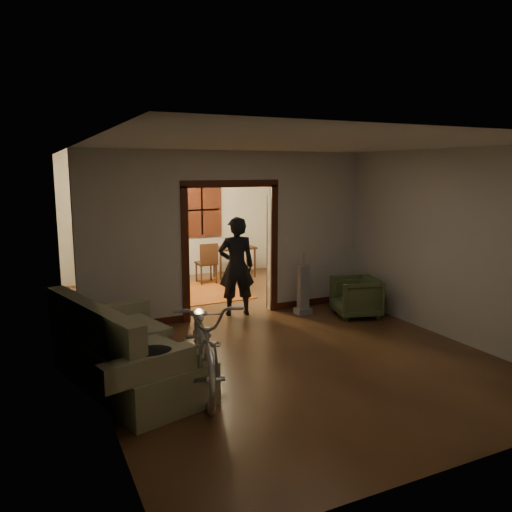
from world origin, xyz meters
TOP-DOWN VIEW (x-y plane):
  - floor at (0.00, 0.00)m, footprint 5.00×8.50m
  - ceiling at (0.00, 0.00)m, footprint 5.00×8.50m
  - wall_back at (0.00, 4.25)m, footprint 5.00×0.02m
  - wall_left at (-2.50, 0.00)m, footprint 0.02×8.50m
  - wall_right at (2.50, 0.00)m, footprint 0.02×8.50m
  - partition_wall at (0.00, 0.75)m, footprint 5.00×0.14m
  - door_casing at (0.00, 0.75)m, footprint 1.74×0.20m
  - far_window at (0.70, 4.21)m, footprint 0.98×0.06m
  - chandelier at (0.00, 2.50)m, footprint 0.24×0.24m
  - light_switch at (1.05, 0.68)m, footprint 0.08×0.01m
  - sofa at (-2.15, -1.39)m, footprint 1.56×2.41m
  - rolled_paper at (-2.05, -1.09)m, footprint 0.10×0.82m
  - jacket at (-2.10, -2.30)m, footprint 0.47×0.36m
  - bicycle at (-1.35, -1.78)m, footprint 1.20×2.19m
  - armchair at (1.91, -0.25)m, footprint 0.90×0.89m
  - vacuum at (1.17, 0.25)m, footprint 0.31×0.27m
  - person at (0.11, 0.72)m, footprint 0.70×0.53m
  - oriental_rug at (0.12, 2.51)m, footprint 1.57×2.03m
  - locker at (-1.17, 3.99)m, footprint 0.92×0.63m
  - globe at (-1.17, 3.99)m, footprint 0.27×0.27m
  - desk at (1.26, 3.56)m, footprint 1.00×0.63m
  - desk_chair at (0.44, 3.23)m, footprint 0.48×0.48m

SIDE VIEW (x-z plane):
  - floor at x=0.00m, z-range -0.01..0.01m
  - oriental_rug at x=0.12m, z-range 0.00..0.02m
  - armchair at x=1.91m, z-range 0.00..0.67m
  - desk at x=1.26m, z-range 0.00..0.70m
  - vacuum at x=1.17m, z-range 0.00..0.87m
  - desk_chair at x=0.44m, z-range 0.00..0.91m
  - sofa at x=-2.15m, z-range 0.00..1.02m
  - rolled_paper at x=-2.05m, z-range 0.48..0.58m
  - bicycle at x=-1.35m, z-range 0.00..1.09m
  - jacket at x=-2.10m, z-range 0.61..0.75m
  - locker at x=-1.17m, z-range 0.00..1.68m
  - person at x=0.11m, z-range 0.00..1.71m
  - door_casing at x=0.00m, z-range -0.06..2.26m
  - light_switch at x=1.05m, z-range 1.19..1.31m
  - wall_back at x=0.00m, z-range 0.00..2.80m
  - wall_left at x=-2.50m, z-range 0.00..2.80m
  - wall_right at x=2.50m, z-range 0.00..2.80m
  - partition_wall at x=0.00m, z-range 0.00..2.80m
  - far_window at x=0.70m, z-range 0.91..2.19m
  - globe at x=-1.17m, z-range 1.80..2.08m
  - chandelier at x=0.00m, z-range 2.23..2.47m
  - ceiling at x=0.00m, z-range 2.79..2.80m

